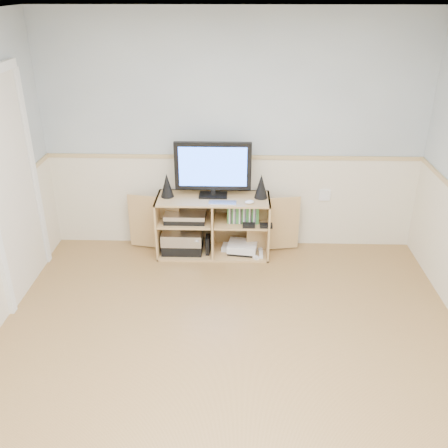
{
  "coord_description": "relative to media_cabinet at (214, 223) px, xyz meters",
  "views": [
    {
      "loc": [
        0.06,
        -2.82,
        2.69
      ],
      "look_at": [
        -0.07,
        1.2,
        0.73
      ],
      "focal_mm": 40.0,
      "sensor_mm": 36.0,
      "label": 1
    }
  ],
  "objects": [
    {
      "name": "wall_outlet",
      "position": [
        1.21,
        0.18,
        0.27
      ],
      "size": [
        0.12,
        0.03,
        0.12
      ],
      "primitive_type": "cube",
      "color": "white",
      "rests_on": "wall_back"
    },
    {
      "name": "speaker_right",
      "position": [
        0.5,
        -0.03,
        0.45
      ],
      "size": [
        0.14,
        0.14,
        0.26
      ],
      "primitive_type": "cone",
      "color": "black",
      "rests_on": "media_cabinet"
    },
    {
      "name": "av_components",
      "position": [
        -0.32,
        -0.05,
        -0.11
      ],
      "size": [
        0.52,
        0.32,
        0.47
      ],
      "color": "black",
      "rests_on": "media_cabinet"
    },
    {
      "name": "room",
      "position": [
        0.15,
        -1.93,
        0.88
      ],
      "size": [
        4.04,
        4.54,
        2.54
      ],
      "color": "#AA854B",
      "rests_on": "ground"
    },
    {
      "name": "game_consoles",
      "position": [
        0.31,
        -0.07,
        -0.26
      ],
      "size": [
        0.46,
        0.3,
        0.11
      ],
      "color": "white",
      "rests_on": "media_cabinet"
    },
    {
      "name": "speaker_left",
      "position": [
        -0.48,
        -0.03,
        0.45
      ],
      "size": [
        0.14,
        0.14,
        0.25
      ],
      "primitive_type": "cone",
      "color": "black",
      "rests_on": "media_cabinet"
    },
    {
      "name": "mouse",
      "position": [
        0.38,
        -0.19,
        0.34
      ],
      "size": [
        0.11,
        0.09,
        0.04
      ],
      "primitive_type": "ellipsoid",
      "rotation": [
        0.0,
        0.0,
        0.36
      ],
      "color": "white",
      "rests_on": "media_cabinet"
    },
    {
      "name": "game_cases",
      "position": [
        0.32,
        -0.07,
        0.15
      ],
      "size": [
        0.33,
        0.14,
        0.19
      ],
      "primitive_type": "cube",
      "color": "#3F8C3F",
      "rests_on": "media_cabinet"
    },
    {
      "name": "media_cabinet",
      "position": [
        0.0,
        0.0,
        0.0
      ],
      "size": [
        1.87,
        0.45,
        0.65
      ],
      "color": "tan",
      "rests_on": "floor"
    },
    {
      "name": "keyboard",
      "position": [
        0.11,
        -0.19,
        0.32
      ],
      "size": [
        0.29,
        0.12,
        0.01
      ],
      "primitive_type": "cube",
      "rotation": [
        0.0,
        0.0,
        -0.05
      ],
      "color": "silver",
      "rests_on": "media_cabinet"
    },
    {
      "name": "monitor",
      "position": [
        0.0,
        -0.01,
        0.64
      ],
      "size": [
        0.79,
        0.18,
        0.59
      ],
      "color": "black",
      "rests_on": "media_cabinet"
    }
  ]
}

